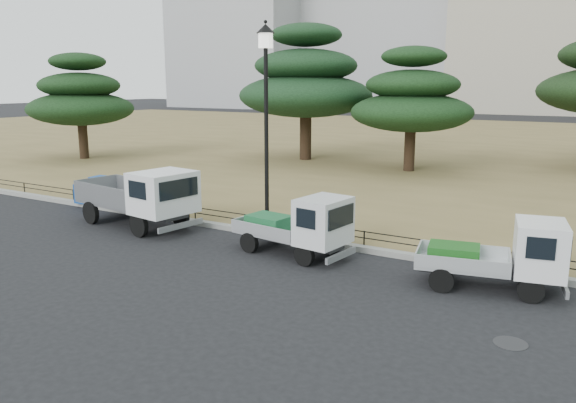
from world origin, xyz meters
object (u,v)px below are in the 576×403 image
Objects in this scene: street_lamp at (266,93)px; truck_kei_front at (299,225)px; truck_large at (140,195)px; tarp_pile at (100,192)px; truck_kei_rear at (501,255)px.

truck_kei_front is at bearing -37.14° from street_lamp.
truck_large is 2.77× the size of tarp_pile.
truck_kei_front is at bearing -9.35° from tarp_pile.
truck_large is at bearing 168.66° from truck_kei_rear.
truck_large is 3.86m from tarp_pile.
street_lamp reaches higher than truck_kei_rear.
truck_kei_front reaches higher than truck_kei_rear.
street_lamp reaches higher than truck_large.
truck_large reaches higher than truck_kei_front.
truck_kei_rear is 1.99× the size of tarp_pile.
truck_kei_rear is (10.98, -0.02, -0.25)m from truck_large.
truck_kei_front is 9.55m from tarp_pile.
truck_kei_front is at bearing 7.40° from truck_large.
truck_kei_rear is 14.60m from tarp_pile.
truck_kei_rear is (5.10, 0.08, -0.02)m from truck_kei_front.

